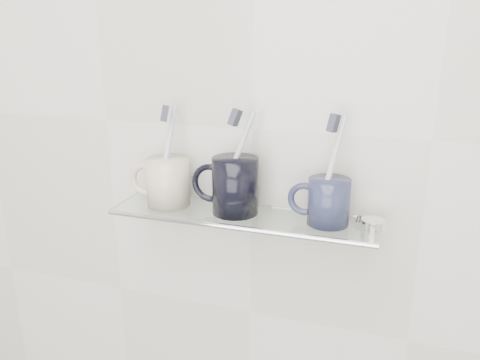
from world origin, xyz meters
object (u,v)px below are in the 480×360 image
at_px(mug_left, 168,182).
at_px(mug_right, 329,202).
at_px(mug_center, 235,186).
at_px(shelf_glass, 242,216).

relative_size(mug_left, mug_right, 1.13).
xyz_separation_m(mug_center, mug_right, (0.17, 0.00, -0.01)).
xyz_separation_m(mug_left, mug_center, (0.14, 0.00, 0.01)).
distance_m(mug_center, mug_right, 0.17).
height_order(mug_center, mug_right, mug_center).
distance_m(shelf_glass, mug_left, 0.16).
distance_m(shelf_glass, mug_center, 0.06).
relative_size(shelf_glass, mug_center, 4.69).
distance_m(shelf_glass, mug_right, 0.17).
height_order(mug_left, mug_center, mug_center).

